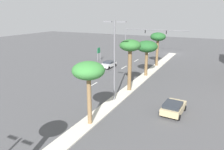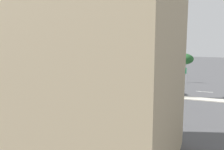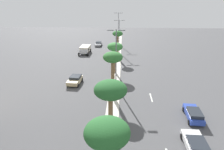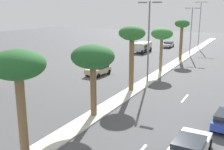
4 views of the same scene
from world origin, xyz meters
The scene contains 15 objects.
ground_plane centered at (0.00, 36.74, 0.00)m, with size 160.00×160.00×0.00m, color #4C4C4F.
median_curb centered at (0.00, 47.24, 0.06)m, with size 1.80×94.48×0.12m, color beige.
lane_stripe_far centered at (5.87, 12.72, 0.01)m, with size 0.20×2.80×0.01m, color silver.
lane_stripe_right centered at (5.87, 20.12, 0.01)m, with size 0.20×2.80×0.01m, color silver.
lane_stripe_left centered at (5.87, 32.70, 0.01)m, with size 0.20×2.80×0.01m, color silver.
directional_road_sign centered at (13.56, 17.03, 2.18)m, with size 0.10×1.32×3.10m.
commercial_building centered at (-24.30, 18.79, 7.26)m, with size 14.24×9.57×14.50m.
palm_tree_left centered at (0.26, 15.98, 5.83)m, with size 3.12×3.12×6.84m.
palm_tree_outboard centered at (-0.01, 24.24, 5.12)m, with size 3.65×3.65×6.13m.
palm_tree_near centered at (-0.18, 32.54, 6.14)m, with size 2.92×2.92×7.21m.
palm_tree_front centered at (-0.27, 43.41, 5.44)m, with size 3.12×3.12×6.33m.
street_lamp_mid centered at (0.16, 36.82, 5.88)m, with size 2.90×0.24×9.83m.
sedan_white_inboard centered at (8.80, 21.58, 0.68)m, with size 2.19×4.02×1.23m.
sedan_blue_outboard centered at (10.45, 27.12, 0.73)m, with size 2.10×4.41×1.35m.
sedan_tan_right centered at (-7.32, 37.36, 0.77)m, with size 2.35×3.97×1.42m.
Camera 2 is at (-40.90, 12.24, 9.84)m, focal length 41.71 mm.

